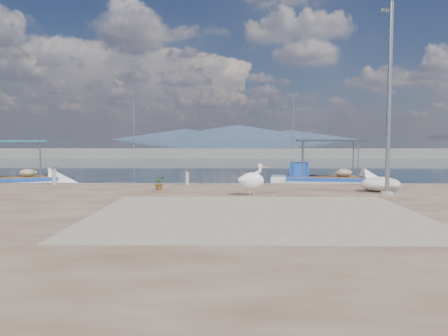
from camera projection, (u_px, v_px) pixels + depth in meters
The scene contains 13 objects.
ground at pixel (222, 213), 15.00m from camera, with size 1400.00×1400.00×0.00m, color #162635.
quay at pixel (216, 252), 9.00m from camera, with size 44.00×22.00×0.50m, color #4C3221.
quay_patch at pixel (256, 214), 11.96m from camera, with size 9.00×7.00×0.01m, color gray.
breakwater at pixel (229, 153), 54.86m from camera, with size 120.00×2.20×7.50m.
mountains at pixel (234, 133), 662.59m from camera, with size 370.00×280.00×22.00m.
boat_left at pixel (12, 184), 22.20m from camera, with size 6.28×4.17×2.88m.
boat_right at pixel (327, 184), 22.53m from camera, with size 6.24×2.68×2.91m.
pelican at pixel (252, 180), 15.90m from camera, with size 1.21×0.77×1.15m.
lamp_post at pixel (389, 105), 15.97m from camera, with size 0.44×0.96×7.00m.
bollard_near at pixel (187, 177), 19.19m from camera, with size 0.22×0.22×0.67m.
bollard_far at pixel (54, 175), 19.54m from camera, with size 0.26×0.26×0.79m.
potted_plant at pixel (160, 183), 17.51m from camera, with size 0.49×0.42×0.54m, color #33722D.
net_pile_d at pixel (381, 184), 17.04m from camera, with size 1.52×1.14×0.57m, color silver.
Camera 1 is at (0.32, -14.86, 2.60)m, focal length 35.00 mm.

